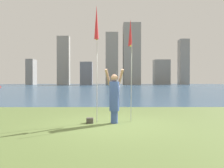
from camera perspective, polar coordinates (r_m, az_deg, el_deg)
ground at (r=58.35m, az=-0.24°, el=-0.83°), size 120.00×138.00×0.12m
person at (r=7.60m, az=0.62°, el=-3.33°), size 0.71×0.52×1.93m
kite_flag_left at (r=7.85m, az=-4.12°, el=15.30°), size 0.16×0.49×4.18m
kite_flag_right at (r=8.41m, az=4.92°, el=12.64°), size 0.16×0.72×3.84m
bag at (r=7.77m, az=-5.88°, el=-9.62°), size 0.23×0.22×0.18m
sailboat_4 at (r=55.98m, az=1.37°, el=0.53°), size 1.84×1.98×4.25m
skyline_tower_0 at (r=107.04m, az=-20.66°, el=3.01°), size 3.37×5.62×11.79m
skyline_tower_1 at (r=103.47m, az=-12.74°, el=6.10°), size 5.60×3.44×22.54m
skyline_tower_2 at (r=98.56m, az=-6.83°, el=2.82°), size 5.22×4.96×10.30m
skyline_tower_3 at (r=99.05m, az=-0.04°, el=6.65°), size 5.61×6.43×23.54m
skyline_tower_4 at (r=99.87m, az=5.22°, el=7.81°), size 7.76×7.52×27.75m
skyline_tower_5 at (r=105.77m, az=13.00°, el=3.07°), size 7.55×4.86×11.81m
skyline_tower_6 at (r=106.60m, az=18.46°, el=5.55°), size 4.32×4.59×21.16m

